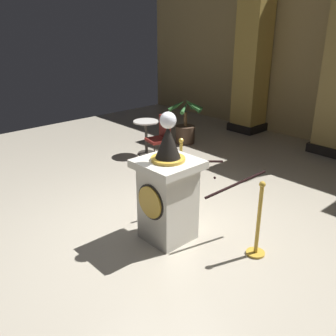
{
  "coord_description": "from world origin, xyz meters",
  "views": [
    {
      "loc": [
        3.4,
        -3.14,
        2.82
      ],
      "look_at": [
        0.09,
        -0.11,
        1.02
      ],
      "focal_mm": 40.32,
      "sensor_mm": 36.0,
      "label": 1
    }
  ],
  "objects": [
    {
      "name": "ground_plane",
      "position": [
        0.0,
        0.0,
        0.0
      ],
      "size": [
        12.94,
        12.94,
        0.0
      ],
      "primitive_type": "plane",
      "color": "#B2A893"
    },
    {
      "name": "pedestal_clock",
      "position": [
        0.09,
        -0.11,
        0.69
      ],
      "size": [
        0.74,
        0.74,
        1.76
      ],
      "color": "beige",
      "rests_on": "ground_plane"
    },
    {
      "name": "stanchion_near",
      "position": [
        1.15,
        0.44,
        0.35
      ],
      "size": [
        0.24,
        0.24,
        1.02
      ],
      "color": "gold",
      "rests_on": "ground_plane"
    },
    {
      "name": "stanchion_far",
      "position": [
        -0.71,
        0.91,
        0.36
      ],
      "size": [
        0.24,
        0.24,
        1.03
      ],
      "color": "gold",
      "rests_on": "ground_plane"
    },
    {
      "name": "velvet_rope",
      "position": [
        0.22,
        0.68,
        0.79
      ],
      "size": [
        1.2,
        1.18,
        0.22
      ],
      "color": "black"
    },
    {
      "name": "column_left",
      "position": [
        -2.39,
        5.03,
        1.84
      ],
      "size": [
        0.8,
        0.8,
        3.7
      ],
      "color": "black",
      "rests_on": "ground_plane"
    },
    {
      "name": "potted_palm_left",
      "position": [
        -2.73,
        3.04,
        0.37
      ],
      "size": [
        0.85,
        0.76,
        1.09
      ],
      "color": "#4C3828",
      "rests_on": "ground_plane"
    },
    {
      "name": "cafe_table",
      "position": [
        -2.74,
        1.84,
        0.48
      ],
      "size": [
        0.54,
        0.54,
        0.75
      ],
      "color": "#332D28",
      "rests_on": "ground_plane"
    },
    {
      "name": "cafe_chair_red",
      "position": [
        -2.18,
        1.76,
        0.57
      ],
      "size": [
        0.48,
        0.48,
        0.96
      ],
      "color": "black",
      "rests_on": "ground_plane"
    }
  ]
}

